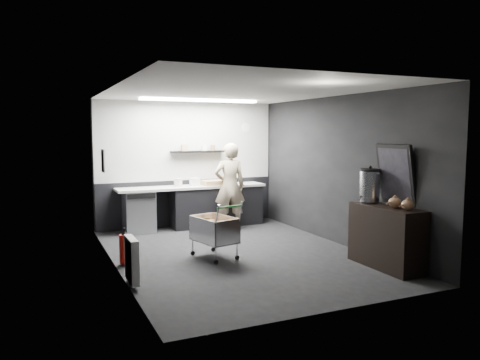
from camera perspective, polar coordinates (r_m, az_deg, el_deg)
name	(u,v)px	position (r m, az deg, el deg)	size (l,w,h in m)	color
floor	(238,254)	(7.96, -0.28, -9.02)	(5.50, 5.50, 0.00)	black
ceiling	(238,92)	(7.72, -0.29, 10.73)	(5.50, 5.50, 0.00)	silver
wall_back	(187,164)	(10.30, -6.45, 1.97)	(5.50, 5.50, 0.00)	black
wall_front	(336,195)	(5.34, 11.67, -1.77)	(5.50, 5.50, 0.00)	black
wall_left	(114,179)	(7.16, -15.09, 0.09)	(5.50, 5.50, 0.00)	black
wall_right	(338,170)	(8.72, 11.84, 1.17)	(5.50, 5.50, 0.00)	black
kitchen_wall_panel	(187,141)	(10.25, -6.45, 4.75)	(3.95, 0.02, 1.70)	#B1B1AD
dado_panel	(188,202)	(10.37, -6.36, -2.73)	(3.95, 0.02, 1.00)	black
floating_shelf	(198,152)	(10.22, -5.17, 3.47)	(1.20, 0.22, 0.04)	black
wall_clock	(246,127)	(10.75, 0.73, 6.44)	(0.20, 0.20, 0.03)	white
poster	(103,161)	(8.43, -16.37, 2.26)	(0.02, 0.30, 0.40)	white
poster_red_band	(103,157)	(8.43, -16.35, 2.74)	(0.01, 0.22, 0.10)	red
radiator	(132,260)	(6.48, -13.06, -9.47)	(0.10, 0.50, 0.60)	white
ceiling_strip	(200,100)	(9.44, -4.87, 9.65)	(2.40, 0.20, 0.04)	white
prep_counter	(198,206)	(10.13, -5.09, -3.17)	(3.20, 0.61, 0.90)	black
person	(230,186)	(9.84, -1.26, -0.76)	(0.66, 0.43, 1.82)	beige
shopping_cart	(214,232)	(7.67, -3.17, -6.29)	(0.67, 0.94, 0.91)	silver
sideboard	(386,228)	(7.45, 17.34, -5.66)	(0.53, 1.25, 1.87)	black
fire_extinguisher	(125,248)	(7.49, -13.87, -8.03)	(0.17, 0.17, 0.55)	red
cardboard_box	(214,183)	(10.13, -3.13, -0.33)	(0.52, 0.39, 0.10)	tan
pink_tub	(178,182)	(9.92, -7.55, -0.30)	(0.17, 0.17, 0.17)	beige
white_container	(195,182)	(9.98, -5.54, -0.24)	(0.19, 0.15, 0.17)	white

